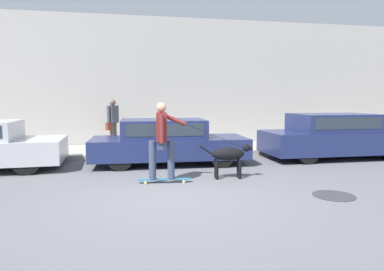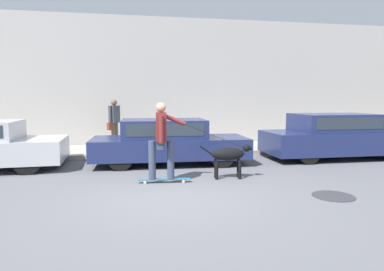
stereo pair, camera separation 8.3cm
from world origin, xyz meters
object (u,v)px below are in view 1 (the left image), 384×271
at_px(skateboarder, 162,138).
at_px(dog, 229,155).
at_px(pedestrian_with_bag, 113,121).
at_px(parked_car_1, 168,142).
at_px(parked_car_2, 336,137).

bearing_deg(skateboarder, dog, 9.68).
height_order(dog, skateboarder, skateboarder).
xyz_separation_m(skateboarder, pedestrian_with_bag, (-1.21, 5.03, 0.08)).
bearing_deg(parked_car_1, skateboarder, -97.85).
distance_m(parked_car_2, pedestrian_with_bag, 7.39).
height_order(parked_car_1, parked_car_2, parked_car_2).
bearing_deg(parked_car_1, dog, -58.21).
bearing_deg(skateboarder, parked_car_2, 25.87).
height_order(skateboarder, pedestrian_with_bag, pedestrian_with_bag).
bearing_deg(parked_car_1, parked_car_2, 1.97).
bearing_deg(parked_car_2, parked_car_1, 179.83).
bearing_deg(dog, parked_car_1, 125.32).
xyz_separation_m(dog, skateboarder, (-1.54, -0.13, 0.44)).
relative_size(parked_car_2, pedestrian_with_bag, 2.75).
relative_size(dog, skateboarder, 0.49).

